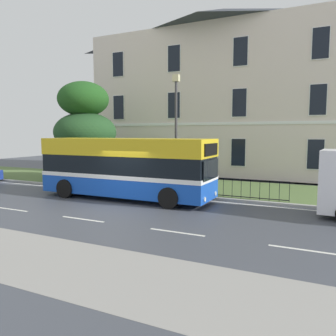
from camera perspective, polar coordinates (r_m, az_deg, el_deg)
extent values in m
cube|color=#3F434B|center=(14.89, -9.92, -7.15)|extent=(60.00, 56.00, 0.06)
cube|color=silver|center=(17.91, -3.14, -4.72)|extent=(54.00, 0.14, 0.01)
cube|color=silver|center=(16.29, -25.34, -6.37)|extent=(2.00, 0.12, 0.01)
cube|color=silver|center=(13.49, -14.39, -8.47)|extent=(2.00, 0.12, 0.01)
cube|color=silver|center=(11.43, 1.51, -10.92)|extent=(2.00, 0.12, 0.01)
cube|color=silver|center=(10.55, 22.34, -12.84)|extent=(2.00, 0.12, 0.01)
cube|color=#9E9E99|center=(18.31, -2.44, -4.31)|extent=(57.00, 0.24, 0.12)
cube|color=#516938|center=(21.12, 1.58, -2.93)|extent=(57.00, 6.09, 0.12)
cube|color=beige|center=(28.52, 9.23, 10.60)|extent=(19.74, 8.40, 11.09)
pyramid|color=#32363E|center=(29.80, 9.46, 23.38)|extent=(20.13, 8.56, 2.13)
cube|color=white|center=(24.40, 6.36, 7.54)|extent=(19.74, 0.06, 0.20)
cube|color=#2D333D|center=(24.47, 6.28, 1.00)|extent=(1.10, 0.06, 2.20)
cube|color=white|center=(27.74, -8.32, 3.16)|extent=(1.06, 0.04, 1.98)
cube|color=black|center=(27.72, -8.35, 3.16)|extent=(0.96, 0.03, 1.88)
cube|color=white|center=(25.33, 1.01, 2.96)|extent=(1.06, 0.04, 1.98)
cube|color=black|center=(25.31, 0.99, 2.96)|extent=(0.96, 0.03, 1.88)
cube|color=white|center=(23.73, 11.94, 2.63)|extent=(1.06, 0.04, 1.98)
cube|color=black|center=(23.71, 11.93, 2.63)|extent=(0.96, 0.03, 1.88)
cube|color=white|center=(23.08, 23.94, 2.16)|extent=(1.06, 0.04, 1.98)
cube|color=black|center=(23.06, 23.94, 2.16)|extent=(0.96, 0.03, 1.88)
cube|color=white|center=(27.78, -8.43, 10.21)|extent=(1.06, 0.04, 1.98)
cube|color=black|center=(27.77, -8.46, 10.21)|extent=(0.96, 0.03, 1.88)
cube|color=white|center=(25.38, 1.03, 10.68)|extent=(1.06, 0.04, 1.98)
cube|color=black|center=(25.37, 1.01, 10.68)|extent=(0.96, 0.03, 1.88)
cube|color=white|center=(23.78, 12.12, 10.87)|extent=(1.06, 0.04, 1.98)
cube|color=black|center=(23.76, 12.11, 10.87)|extent=(0.96, 0.03, 1.88)
cube|color=white|center=(23.14, 24.30, 10.62)|extent=(1.06, 0.04, 1.98)
cube|color=black|center=(23.12, 24.30, 10.62)|extent=(0.96, 0.03, 1.88)
cube|color=white|center=(28.24, -8.54, 17.13)|extent=(1.06, 0.04, 1.98)
cube|color=black|center=(28.23, -8.57, 17.14)|extent=(0.96, 0.03, 1.88)
cube|color=white|center=(25.89, 1.04, 18.23)|extent=(1.06, 0.04, 1.98)
cube|color=black|center=(25.87, 1.02, 18.24)|extent=(0.96, 0.03, 1.88)
cube|color=white|center=(24.32, 12.31, 18.90)|extent=(1.06, 0.04, 1.98)
cube|color=black|center=(24.30, 12.29, 18.91)|extent=(0.96, 0.03, 1.88)
cube|color=white|center=(23.69, 24.68, 18.86)|extent=(1.06, 0.04, 1.98)
cube|color=black|center=(23.67, 24.67, 18.87)|extent=(0.96, 0.03, 1.88)
cube|color=black|center=(18.20, -0.81, -1.15)|extent=(13.08, 0.04, 0.04)
cube|color=black|center=(18.33, -0.81, -3.85)|extent=(13.08, 0.04, 0.04)
cylinder|color=black|center=(21.93, -16.33, -1.42)|extent=(0.02, 0.02, 0.95)
cylinder|color=black|center=(21.63, -15.44, -1.50)|extent=(0.02, 0.02, 0.95)
cylinder|color=black|center=(21.34, -14.52, -1.57)|extent=(0.02, 0.02, 0.95)
cylinder|color=black|center=(21.06, -13.58, -1.65)|extent=(0.02, 0.02, 0.95)
cylinder|color=black|center=(20.78, -12.61, -1.72)|extent=(0.02, 0.02, 0.95)
cylinder|color=black|center=(20.51, -11.62, -1.80)|extent=(0.02, 0.02, 0.95)
cylinder|color=black|center=(20.24, -10.60, -1.88)|extent=(0.02, 0.02, 0.95)
cylinder|color=black|center=(19.98, -9.55, -1.97)|extent=(0.02, 0.02, 0.95)
cylinder|color=black|center=(19.73, -8.47, -2.05)|extent=(0.02, 0.02, 0.95)
cylinder|color=black|center=(19.48, -7.37, -2.14)|extent=(0.02, 0.02, 0.95)
cylinder|color=black|center=(19.24, -6.24, -2.22)|extent=(0.02, 0.02, 0.95)
cylinder|color=black|center=(19.01, -5.08, -2.31)|extent=(0.02, 0.02, 0.95)
cylinder|color=black|center=(18.79, -3.90, -2.40)|extent=(0.02, 0.02, 0.95)
cylinder|color=black|center=(18.57, -2.68, -2.49)|extent=(0.02, 0.02, 0.95)
cylinder|color=black|center=(18.37, -1.44, -2.58)|extent=(0.02, 0.02, 0.95)
cylinder|color=black|center=(18.17, -0.17, -2.67)|extent=(0.02, 0.02, 0.95)
cylinder|color=black|center=(17.98, 1.13, -2.76)|extent=(0.02, 0.02, 0.95)
cylinder|color=black|center=(17.81, 2.45, -2.86)|extent=(0.02, 0.02, 0.95)
cylinder|color=black|center=(17.64, 3.80, -2.95)|extent=(0.02, 0.02, 0.95)
cylinder|color=black|center=(17.48, 5.18, -3.04)|extent=(0.02, 0.02, 0.95)
cylinder|color=black|center=(17.33, 6.58, -3.13)|extent=(0.02, 0.02, 0.95)
cylinder|color=black|center=(17.19, 8.00, -3.23)|extent=(0.02, 0.02, 0.95)
cylinder|color=black|center=(17.06, 9.45, -3.32)|extent=(0.02, 0.02, 0.95)
cylinder|color=black|center=(16.95, 10.92, -3.41)|extent=(0.02, 0.02, 0.95)
cylinder|color=black|center=(16.84, 12.41, -3.50)|extent=(0.02, 0.02, 0.95)
cylinder|color=black|center=(16.75, 13.91, -3.59)|extent=(0.02, 0.02, 0.95)
cylinder|color=black|center=(16.67, 15.43, -3.67)|extent=(0.02, 0.02, 0.95)
cylinder|color=black|center=(16.60, 16.97, -3.76)|extent=(0.02, 0.02, 0.95)
cylinder|color=black|center=(16.54, 18.52, -3.84)|extent=(0.02, 0.02, 0.95)
cylinder|color=black|center=(16.50, 20.07, -3.92)|extent=(0.02, 0.02, 0.95)
cylinder|color=#423328|center=(23.99, -14.23, -0.13)|extent=(0.42, 0.42, 1.46)
ellipsoid|color=#1C451C|center=(23.86, -14.58, 0.53)|extent=(4.80, 4.80, 3.00)
ellipsoid|color=#214522|center=(23.81, -13.96, 5.96)|extent=(4.25, 4.25, 2.73)
ellipsoid|color=#1E4B1B|center=(23.93, -14.28, 11.36)|extent=(3.47, 3.47, 2.37)
cube|color=blue|center=(17.11, -7.19, -2.68)|extent=(8.96, 2.46, 1.01)
cube|color=white|center=(17.05, -7.21, -1.14)|extent=(8.98, 2.48, 0.20)
cube|color=black|center=(16.99, -7.24, 0.59)|extent=(8.88, 2.42, 0.95)
cube|color=gold|center=(16.93, -7.28, 3.62)|extent=(8.96, 2.46, 0.84)
cube|color=black|center=(15.08, 7.34, -0.27)|extent=(0.07, 2.04, 0.88)
cube|color=black|center=(15.01, 7.38, 3.16)|extent=(0.07, 1.75, 0.54)
cylinder|color=silver|center=(15.99, 8.14, -4.34)|extent=(0.04, 0.20, 0.20)
cylinder|color=silver|center=(14.54, 6.33, -5.35)|extent=(0.04, 0.20, 0.20)
cylinder|color=black|center=(16.85, 3.50, -3.76)|extent=(0.96, 0.30, 0.96)
cylinder|color=black|center=(14.75, 0.14, -5.15)|extent=(0.96, 0.30, 0.96)
cylinder|color=black|center=(19.78, -12.62, -2.44)|extent=(0.96, 0.30, 0.96)
cylinder|color=black|center=(18.02, -17.16, -3.38)|extent=(0.96, 0.30, 0.96)
cylinder|color=#333338|center=(18.42, 1.37, 5.33)|extent=(0.14, 0.14, 6.00)
cube|color=beige|center=(18.66, 1.40, 15.13)|extent=(0.36, 0.24, 0.36)
cylinder|color=black|center=(17.93, 7.28, -2.80)|extent=(0.48, 0.48, 0.97)
ellipsoid|color=black|center=(17.85, 7.31, -1.00)|extent=(0.49, 0.49, 0.17)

